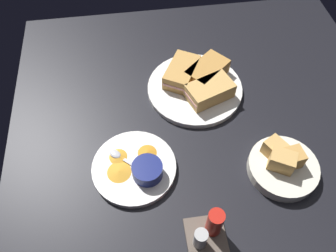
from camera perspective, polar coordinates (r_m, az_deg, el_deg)
The scene contains 13 objects.
ground_plane at distance 95.18cm, azimuth 6.68°, elevation -0.66°, with size 110.00×110.00×3.00cm, color black.
plate_sandwich_main at distance 101.41cm, azimuth 4.58°, elevation 6.38°, with size 28.37×28.37×1.60cm, color white.
sandwich_half_near at distance 96.99cm, azimuth 7.13°, elevation 5.98°, with size 14.87×11.67×4.80cm.
sandwich_half_far at distance 102.11cm, azimuth 6.70°, elevation 9.20°, with size 14.82×14.23×4.80cm.
sandwich_half_extra at distance 101.37cm, azimuth 2.37°, elevation 9.16°, with size 13.00×15.06×4.80cm.
ramekin_dark_sauce at distance 102.74cm, azimuth 2.35°, elevation 9.47°, with size 7.39×7.39×3.35cm.
spoon_by_dark_ramekin at distance 100.20cm, azimuth 3.57°, elevation 6.69°, with size 3.61×9.94×0.80cm.
plate_chips_companion at distance 86.09cm, azimuth -5.79°, elevation -7.06°, with size 21.45×21.45×1.60cm, color white.
ramekin_light_gravy at distance 82.33cm, azimuth -3.55°, elevation -7.52°, with size 7.63×7.63×3.65cm.
spoon_by_gravy_ramekin at distance 86.78cm, azimuth -8.33°, elevation -5.18°, with size 8.40×7.61×0.80cm.
plantain_chip_scatter at distance 85.59cm, azimuth -5.81°, elevation -6.14°, with size 14.71×11.71×0.60cm.
bread_basket_rear at distance 88.79cm, azimuth 19.00°, elevation -6.27°, with size 17.53×17.53×7.75cm.
condiment_caddy at distance 77.09cm, azimuth 6.94°, elevation -17.32°, with size 9.00×9.00×9.50cm.
Camera 1 is at (18.56, 51.61, 76.29)cm, focal length 35.67 mm.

